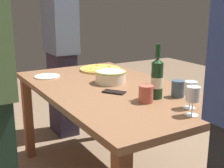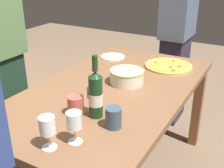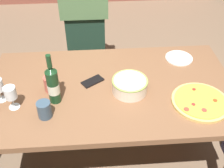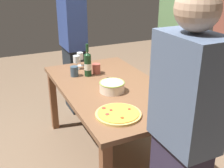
{
  "view_description": "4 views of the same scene",
  "coord_description": "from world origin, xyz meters",
  "px_view_note": "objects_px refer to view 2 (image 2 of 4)",
  "views": [
    {
      "loc": [
        -1.74,
        1.03,
        1.31
      ],
      "look_at": [
        0.0,
        0.0,
        0.77
      ],
      "focal_mm": 49.13,
      "sensor_mm": 36.0,
      "label": 1
    },
    {
      "loc": [
        -1.44,
        -0.81,
        1.51
      ],
      "look_at": [
        0.0,
        0.0,
        0.77
      ],
      "focal_mm": 46.12,
      "sensor_mm": 36.0,
      "label": 2
    },
    {
      "loc": [
        -0.1,
        -1.35,
        1.9
      ],
      "look_at": [
        0.0,
        0.0,
        0.77
      ],
      "focal_mm": 44.14,
      "sensor_mm": 36.0,
      "label": 3
    },
    {
      "loc": [
        2.13,
        -1.0,
        1.76
      ],
      "look_at": [
        0.0,
        0.0,
        0.77
      ],
      "focal_mm": 44.46,
      "sensor_mm": 36.0,
      "label": 4
    }
  ],
  "objects_px": {
    "pizza": "(168,66)",
    "cell_phone": "(94,92)",
    "cup_amber": "(114,118)",
    "side_plate": "(113,57)",
    "wine_glass_by_bottle": "(47,126)",
    "person_host": "(177,33)",
    "cup_ceramic": "(76,105)",
    "wine_glass_near_pizza": "(74,121)",
    "dining_table": "(112,100)",
    "wine_bottle": "(96,94)",
    "serving_bowl": "(127,76)"
  },
  "relations": [
    {
      "from": "cell_phone",
      "to": "person_host",
      "type": "height_order",
      "value": "person_host"
    },
    {
      "from": "wine_glass_by_bottle",
      "to": "cup_amber",
      "type": "bearing_deg",
      "value": -29.58
    },
    {
      "from": "wine_bottle",
      "to": "wine_glass_by_bottle",
      "type": "distance_m",
      "value": 0.33
    },
    {
      "from": "dining_table",
      "to": "pizza",
      "type": "relative_size",
      "value": 4.67
    },
    {
      "from": "cell_phone",
      "to": "person_host",
      "type": "relative_size",
      "value": 0.08
    },
    {
      "from": "cell_phone",
      "to": "dining_table",
      "type": "bearing_deg",
      "value": -149.62
    },
    {
      "from": "cell_phone",
      "to": "person_host",
      "type": "distance_m",
      "value": 1.22
    },
    {
      "from": "dining_table",
      "to": "wine_bottle",
      "type": "relative_size",
      "value": 4.86
    },
    {
      "from": "pizza",
      "to": "cell_phone",
      "type": "xyz_separation_m",
      "value": [
        -0.64,
        0.25,
        -0.01
      ]
    },
    {
      "from": "person_host",
      "to": "side_plate",
      "type": "bearing_deg",
      "value": -27.73
    },
    {
      "from": "pizza",
      "to": "cup_amber",
      "type": "distance_m",
      "value": 0.92
    },
    {
      "from": "wine_glass_near_pizza",
      "to": "cell_phone",
      "type": "distance_m",
      "value": 0.52
    },
    {
      "from": "wine_glass_near_pizza",
      "to": "person_host",
      "type": "xyz_separation_m",
      "value": [
        1.68,
        0.08,
        0.01
      ]
    },
    {
      "from": "cup_amber",
      "to": "serving_bowl",
      "type": "bearing_deg",
      "value": 19.89
    },
    {
      "from": "side_plate",
      "to": "pizza",
      "type": "bearing_deg",
      "value": -89.58
    },
    {
      "from": "wine_glass_by_bottle",
      "to": "cup_ceramic",
      "type": "relative_size",
      "value": 1.53
    },
    {
      "from": "cup_amber",
      "to": "side_plate",
      "type": "distance_m",
      "value": 1.05
    },
    {
      "from": "wine_bottle",
      "to": "side_plate",
      "type": "bearing_deg",
      "value": 24.09
    },
    {
      "from": "wine_glass_by_bottle",
      "to": "person_host",
      "type": "bearing_deg",
      "value": 0.28
    },
    {
      "from": "wine_bottle",
      "to": "wine_glass_near_pizza",
      "type": "distance_m",
      "value": 0.24
    },
    {
      "from": "wine_bottle",
      "to": "cup_ceramic",
      "type": "height_order",
      "value": "wine_bottle"
    },
    {
      "from": "serving_bowl",
      "to": "person_host",
      "type": "height_order",
      "value": "person_host"
    },
    {
      "from": "cup_amber",
      "to": "wine_glass_by_bottle",
      "type": "bearing_deg",
      "value": 150.42
    },
    {
      "from": "cup_ceramic",
      "to": "side_plate",
      "type": "bearing_deg",
      "value": 17.53
    },
    {
      "from": "wine_glass_by_bottle",
      "to": "cup_amber",
      "type": "height_order",
      "value": "wine_glass_by_bottle"
    },
    {
      "from": "pizza",
      "to": "wine_glass_by_bottle",
      "type": "height_order",
      "value": "wine_glass_by_bottle"
    },
    {
      "from": "cup_ceramic",
      "to": "person_host",
      "type": "distance_m",
      "value": 1.48
    },
    {
      "from": "pizza",
      "to": "person_host",
      "type": "height_order",
      "value": "person_host"
    },
    {
      "from": "side_plate",
      "to": "wine_bottle",
      "type": "bearing_deg",
      "value": -155.91
    },
    {
      "from": "wine_glass_near_pizza",
      "to": "cup_ceramic",
      "type": "relative_size",
      "value": 1.5
    },
    {
      "from": "dining_table",
      "to": "wine_glass_near_pizza",
      "type": "relative_size",
      "value": 10.63
    },
    {
      "from": "cup_amber",
      "to": "cup_ceramic",
      "type": "bearing_deg",
      "value": 86.65
    },
    {
      "from": "cup_ceramic",
      "to": "serving_bowl",
      "type": "bearing_deg",
      "value": -5.7
    },
    {
      "from": "dining_table",
      "to": "person_host",
      "type": "bearing_deg",
      "value": -3.36
    },
    {
      "from": "cup_amber",
      "to": "side_plate",
      "type": "height_order",
      "value": "cup_amber"
    },
    {
      "from": "wine_glass_by_bottle",
      "to": "cell_phone",
      "type": "distance_m",
      "value": 0.58
    },
    {
      "from": "wine_glass_near_pizza",
      "to": "person_host",
      "type": "height_order",
      "value": "person_host"
    },
    {
      "from": "wine_bottle",
      "to": "cell_phone",
      "type": "height_order",
      "value": "wine_bottle"
    },
    {
      "from": "wine_bottle",
      "to": "dining_table",
      "type": "bearing_deg",
      "value": 16.5
    },
    {
      "from": "cup_amber",
      "to": "person_host",
      "type": "xyz_separation_m",
      "value": [
        1.49,
        0.17,
        0.07
      ]
    },
    {
      "from": "wine_glass_by_bottle",
      "to": "side_plate",
      "type": "bearing_deg",
      "value": 16.58
    },
    {
      "from": "wine_bottle",
      "to": "cell_phone",
      "type": "bearing_deg",
      "value": 35.61
    },
    {
      "from": "side_plate",
      "to": "cell_phone",
      "type": "height_order",
      "value": "same"
    },
    {
      "from": "serving_bowl",
      "to": "cup_amber",
      "type": "bearing_deg",
      "value": -160.11
    },
    {
      "from": "wine_bottle",
      "to": "wine_glass_near_pizza",
      "type": "bearing_deg",
      "value": -170.4
    },
    {
      "from": "wine_glass_by_bottle",
      "to": "cell_phone",
      "type": "xyz_separation_m",
      "value": [
        0.56,
        0.13,
        -0.1
      ]
    },
    {
      "from": "wine_glass_by_bottle",
      "to": "serving_bowl",
      "type": "bearing_deg",
      "value": 1.65
    },
    {
      "from": "dining_table",
      "to": "person_host",
      "type": "height_order",
      "value": "person_host"
    },
    {
      "from": "cup_ceramic",
      "to": "side_plate",
      "type": "distance_m",
      "value": 0.94
    },
    {
      "from": "wine_glass_near_pizza",
      "to": "cell_phone",
      "type": "xyz_separation_m",
      "value": [
        0.47,
        0.2,
        -0.1
      ]
    }
  ]
}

